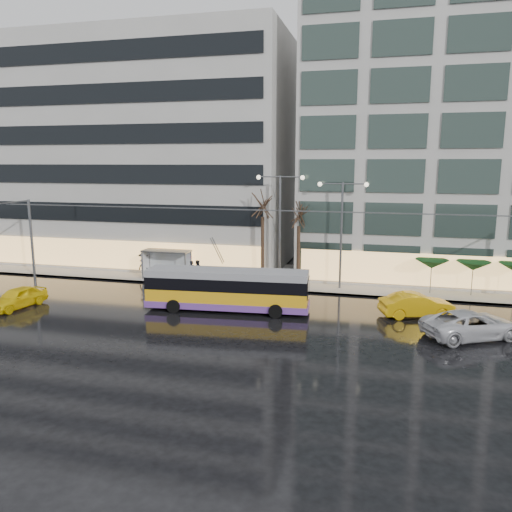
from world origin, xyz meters
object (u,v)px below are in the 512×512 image
(trolleybus, at_px, (227,291))
(taxi_a, at_px, (17,298))
(bus_shelter, at_px, (164,257))
(street_lamp_near, at_px, (280,215))

(trolleybus, bearing_deg, taxi_a, -168.27)
(taxi_a, bearing_deg, bus_shelter, 68.61)
(taxi_a, bearing_deg, trolleybus, 21.39)
(trolleybus, relative_size, bus_shelter, 2.72)
(street_lamp_near, xyz_separation_m, taxi_a, (-16.81, -10.79, -5.25))
(bus_shelter, relative_size, street_lamp_near, 0.47)
(street_lamp_near, bearing_deg, bus_shelter, -179.37)
(street_lamp_near, distance_m, taxi_a, 20.65)
(trolleybus, distance_m, street_lamp_near, 9.24)
(street_lamp_near, bearing_deg, taxi_a, -147.31)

